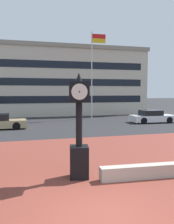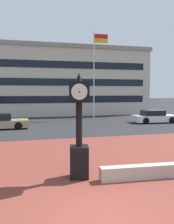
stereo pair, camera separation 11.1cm
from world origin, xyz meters
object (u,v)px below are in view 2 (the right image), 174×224
(street_clock, at_px, (79,131))
(car_street_far, at_px, (1,122))
(car_street_near, at_px, (154,117))
(flagpole_primary, at_px, (95,67))
(civic_building, at_px, (65,82))

(street_clock, relative_size, car_street_far, 0.87)
(car_street_near, bearing_deg, flagpole_primary, -135.92)
(car_street_near, xyz_separation_m, civic_building, (-6.38, 16.44, 4.05))
(car_street_near, bearing_deg, civic_building, -155.52)
(car_street_near, relative_size, car_street_far, 1.03)
(street_clock, xyz_separation_m, flagpole_primary, (6.49, 19.29, 4.25))
(car_street_near, height_order, civic_building, civic_building)
(street_clock, relative_size, car_street_near, 0.84)
(car_street_far, bearing_deg, civic_building, 152.74)
(street_clock, relative_size, flagpole_primary, 0.38)
(civic_building, bearing_deg, street_clock, -98.95)
(flagpole_primary, height_order, civic_building, flagpole_primary)
(car_street_near, bearing_deg, street_clock, -35.55)
(car_street_far, bearing_deg, flagpole_primary, 119.27)
(flagpole_primary, relative_size, civic_building, 0.47)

